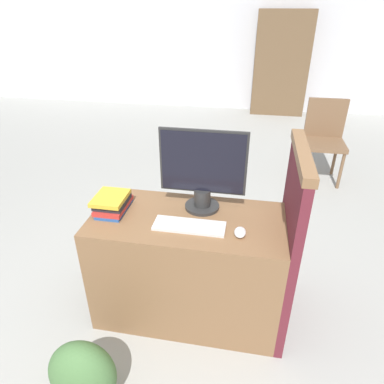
# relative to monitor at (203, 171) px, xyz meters

# --- Properties ---
(ground_plane) EXTENTS (20.00, 20.00, 0.00)m
(ground_plane) POSITION_rel_monitor_xyz_m (-0.07, -0.42, -1.00)
(ground_plane) COLOR #9E9E99
(wall_back) EXTENTS (12.00, 0.06, 2.80)m
(wall_back) POSITION_rel_monitor_xyz_m (-0.07, 5.12, 0.40)
(wall_back) COLOR silver
(wall_back) RESTS_ON ground_plane
(desk) EXTENTS (1.16, 0.58, 0.75)m
(desk) POSITION_rel_monitor_xyz_m (-0.07, -0.14, -0.63)
(desk) COLOR brown
(desk) RESTS_ON ground_plane
(carrel_divider) EXTENTS (0.07, 0.68, 1.21)m
(carrel_divider) POSITION_rel_monitor_xyz_m (0.54, -0.09, -0.39)
(carrel_divider) COLOR #5B1E28
(carrel_divider) RESTS_ON ground_plane
(monitor) EXTENTS (0.52, 0.21, 0.51)m
(monitor) POSITION_rel_monitor_xyz_m (0.00, 0.00, 0.00)
(monitor) COLOR #282828
(monitor) RESTS_ON desk
(keyboard) EXTENTS (0.41, 0.14, 0.02)m
(keyboard) POSITION_rel_monitor_xyz_m (-0.04, -0.23, -0.24)
(keyboard) COLOR silver
(keyboard) RESTS_ON desk
(mouse) EXTENTS (0.06, 0.10, 0.04)m
(mouse) POSITION_rel_monitor_xyz_m (0.25, -0.25, -0.23)
(mouse) COLOR silver
(mouse) RESTS_ON desk
(book_stack) EXTENTS (0.19, 0.26, 0.10)m
(book_stack) POSITION_rel_monitor_xyz_m (-0.54, -0.13, -0.20)
(book_stack) COLOR #285199
(book_stack) RESTS_ON desk
(backpack) EXTENTS (0.36, 0.28, 0.40)m
(backpack) POSITION_rel_monitor_xyz_m (-0.48, -0.85, -0.80)
(backpack) COLOR #47703D
(backpack) RESTS_ON ground_plane
(far_chair) EXTENTS (0.44, 0.44, 0.93)m
(far_chair) POSITION_rel_monitor_xyz_m (1.10, 2.17, -0.48)
(far_chair) COLOR brown
(far_chair) RESTS_ON ground_plane
(bookshelf_far) EXTENTS (0.96, 0.32, 1.78)m
(bookshelf_far) POSITION_rel_monitor_xyz_m (0.68, 4.88, -0.11)
(bookshelf_far) COLOR brown
(bookshelf_far) RESTS_ON ground_plane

